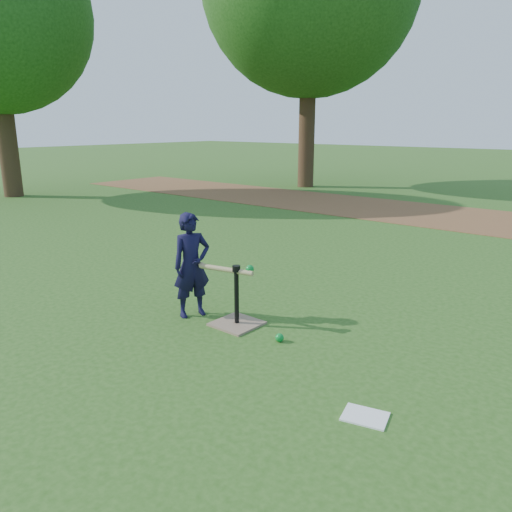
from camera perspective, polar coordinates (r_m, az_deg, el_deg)
The scene contains 7 objects.
ground at distance 4.91m, azimuth -2.09°, elevation -8.49°, with size 80.00×80.00×0.00m, color #285116.
dirt_strip at distance 11.43m, azimuth 23.84°, elevation 3.83°, with size 24.00×3.00×0.01m, color brown.
child at distance 5.15m, azimuth -7.36°, elevation -1.05°, with size 0.40×0.26×1.09m, color black.
wiffle_ball_ground at distance 4.65m, azimuth 2.70°, elevation -9.30°, with size 0.08×0.08×0.08m, color #0C872D.
clipboard at distance 3.66m, azimuth 12.36°, elevation -17.48°, with size 0.30×0.23×0.01m, color white.
batting_tee at distance 5.00m, azimuth -2.21°, elevation -6.68°, with size 0.44×0.44×0.61m.
swing_action at distance 4.91m, azimuth -3.20°, elevation -1.49°, with size 0.63×0.21×0.10m.
Camera 1 is at (3.01, -3.35, 1.94)m, focal length 35.00 mm.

